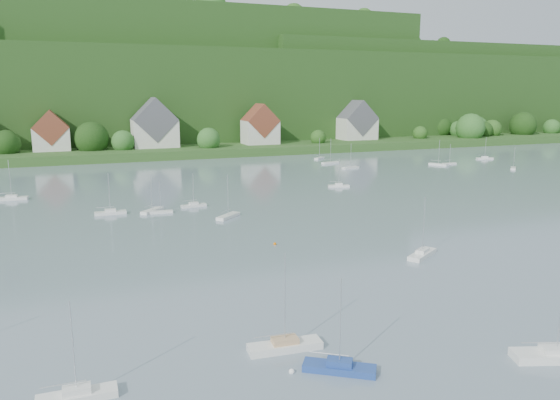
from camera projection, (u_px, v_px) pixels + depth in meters
name	position (u px, v px, depth m)	size (l,w,h in m)	color
far_shore_strip	(138.00, 149.00, 207.41)	(600.00, 60.00, 3.00)	#2F5821
forested_ridge	(120.00, 92.00, 265.97)	(620.00, 181.22, 69.89)	#143C13
village_building_1	(51.00, 134.00, 185.26)	(12.00, 9.36, 14.00)	beige
village_building_2	(155.00, 127.00, 196.50)	(16.00, 11.44, 18.00)	beige
village_building_3	(260.00, 127.00, 209.06)	(13.00, 10.40, 15.50)	beige
village_building_4	(357.00, 124.00, 228.69)	(15.00, 10.40, 16.50)	beige
near_sailboat_0	(77.00, 395.00, 40.94)	(5.92, 1.70, 7.98)	white
near_sailboat_1	(339.00, 367.00, 45.08)	(6.00, 4.82, 8.22)	#224392
near_sailboat_2	(285.00, 345.00, 48.88)	(6.89, 2.40, 9.13)	white
near_sailboat_3	(422.00, 254.00, 76.52)	(6.36, 4.94, 8.64)	white
near_sailboat_4	(556.00, 354.00, 47.06)	(7.84, 4.51, 10.21)	white
mooring_buoy_1	(292.00, 373.00, 44.92)	(0.49, 0.49, 0.49)	white
mooring_buoy_2	(415.00, 258.00, 75.93)	(0.39, 0.39, 0.39)	orange
mooring_buoy_3	(275.00, 245.00, 82.55)	(0.46, 0.46, 0.46)	orange
far_sailboat_cluster	(194.00, 183.00, 135.48)	(204.82, 79.58, 8.71)	white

